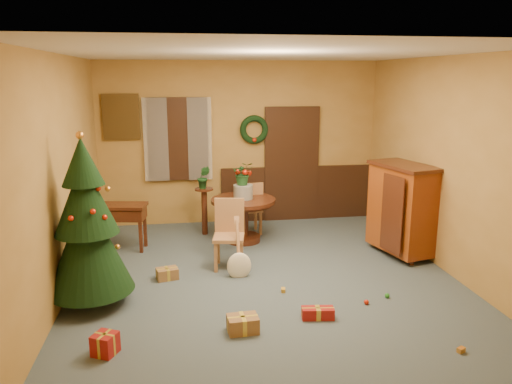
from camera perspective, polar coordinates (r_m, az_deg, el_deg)
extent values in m
plane|color=#36424F|center=(6.77, 1.07, -9.77)|extent=(5.50, 5.50, 0.00)
plane|color=silver|center=(6.24, 1.19, 15.58)|extent=(5.50, 5.50, 0.00)
plane|color=olive|center=(9.03, -1.87, 5.60)|extent=(5.00, 0.00, 5.00)
plane|color=olive|center=(3.75, 8.36, -5.41)|extent=(5.00, 0.00, 5.00)
plane|color=olive|center=(6.42, -21.46, 1.58)|extent=(0.00, 5.50, 5.50)
plane|color=olive|center=(7.20, 21.15, 2.78)|extent=(0.00, 5.50, 5.50)
cube|color=black|center=(9.35, 4.61, -0.11)|extent=(2.80, 0.06, 1.00)
cube|color=black|center=(9.21, 4.08, 3.19)|extent=(1.00, 0.08, 2.10)
cube|color=white|center=(9.24, 4.03, 2.92)|extent=(0.80, 0.03, 1.90)
cube|color=black|center=(8.91, -8.91, 5.99)|extent=(1.05, 0.08, 1.45)
cube|color=white|center=(8.94, -8.91, 6.01)|extent=(0.88, 0.03, 1.25)
cube|color=white|center=(8.87, -11.38, 5.86)|extent=(0.42, 0.02, 1.45)
cube|color=white|center=(8.86, -6.44, 6.03)|extent=(0.42, 0.02, 1.45)
torus|color=black|center=(8.96, -0.22, 7.15)|extent=(0.51, 0.11, 0.51)
cube|color=#4C3819|center=(8.93, -15.17, 8.29)|extent=(0.62, 0.05, 0.78)
cube|color=gray|center=(8.96, -15.15, 8.31)|extent=(0.48, 0.02, 0.62)
cylinder|color=#33160B|center=(8.00, -1.47, -0.97)|extent=(1.04, 1.04, 0.06)
cylinder|color=#33160B|center=(8.02, -1.47, -1.35)|extent=(0.93, 0.93, 0.04)
cylinder|color=#33160B|center=(8.09, -1.46, -3.26)|extent=(0.17, 0.17, 0.57)
cylinder|color=#33160B|center=(8.18, -1.45, -5.31)|extent=(0.56, 0.56, 0.09)
cylinder|color=slate|center=(7.97, -1.48, 0.02)|extent=(0.31, 0.31, 0.23)
imported|color=#1E4C23|center=(7.91, -1.49, 2.14)|extent=(0.33, 0.29, 0.37)
cube|color=brown|center=(6.96, -3.13, -5.21)|extent=(0.48, 0.48, 0.05)
cube|color=brown|center=(7.06, -3.04, -2.66)|extent=(0.42, 0.11, 0.50)
cube|color=brown|center=(7.18, -1.65, -6.56)|extent=(0.05, 0.05, 0.43)
cube|color=brown|center=(7.21, -4.35, -6.53)|extent=(0.05, 0.05, 0.43)
cube|color=brown|center=(6.87, -1.79, -7.51)|extent=(0.05, 0.05, 0.43)
cube|color=brown|center=(6.89, -4.61, -7.47)|extent=(0.05, 0.05, 0.43)
cube|color=brown|center=(8.50, -0.80, -1.96)|extent=(0.43, 0.43, 0.05)
cube|color=brown|center=(8.27, -0.50, -0.57)|extent=(0.40, 0.08, 0.47)
cube|color=brown|center=(8.37, -1.59, -3.76)|extent=(0.05, 0.05, 0.40)
cube|color=brown|center=(8.45, 0.52, -3.60)|extent=(0.05, 0.05, 0.40)
cube|color=brown|center=(8.67, -2.08, -3.17)|extent=(0.05, 0.05, 0.40)
cube|color=brown|center=(8.74, -0.04, -3.02)|extent=(0.05, 0.05, 0.40)
cylinder|color=#33160B|center=(8.48, -5.90, -2.30)|extent=(0.10, 0.10, 0.77)
cylinder|color=#33160B|center=(8.38, -5.97, 0.32)|extent=(0.31, 0.31, 0.03)
imported|color=#19471E|center=(8.34, -6.00, 1.69)|extent=(0.23, 0.20, 0.38)
cylinder|color=#382111|center=(6.31, -18.17, -11.15)|extent=(0.13, 0.13, 0.22)
cone|color=black|center=(6.08, -18.61, -5.47)|extent=(0.99, 0.99, 1.17)
cone|color=black|center=(5.93, -18.99, -0.51)|extent=(0.72, 0.72, 0.86)
cone|color=black|center=(5.86, -19.28, 3.35)|extent=(0.47, 0.47, 0.54)
sphere|color=orange|center=(5.82, -19.50, 6.14)|extent=(0.09, 0.09, 0.09)
cube|color=#33160B|center=(7.90, -15.38, -1.54)|extent=(0.87, 0.53, 0.05)
cube|color=#33160B|center=(7.93, -15.32, -2.40)|extent=(0.82, 0.49, 0.17)
cube|color=#33160B|center=(8.04, -17.66, -4.12)|extent=(0.10, 0.29, 0.67)
cube|color=#33160B|center=(7.96, -12.75, -3.99)|extent=(0.10, 0.29, 0.67)
cube|color=#571C09|center=(7.70, 16.32, -1.86)|extent=(0.74, 1.11, 1.26)
cube|color=#33160B|center=(7.56, 16.64, 2.88)|extent=(0.82, 1.19, 0.05)
cylinder|color=#33160B|center=(7.53, 17.37, -7.60)|extent=(0.07, 0.07, 0.09)
cylinder|color=#33160B|center=(8.26, 14.79, -5.59)|extent=(0.07, 0.07, 0.09)
cube|color=brown|center=(5.43, -1.52, -14.84)|extent=(0.33, 0.25, 0.17)
cube|color=gold|center=(5.43, -1.52, -14.84)|extent=(0.33, 0.05, 0.17)
cube|color=gold|center=(5.43, -1.52, -14.84)|extent=(0.06, 0.24, 0.17)
cube|color=maroon|center=(5.25, -16.86, -16.29)|extent=(0.28, 0.28, 0.21)
cube|color=gold|center=(5.25, -16.86, -16.29)|extent=(0.20, 0.12, 0.21)
cube|color=gold|center=(5.25, -16.86, -16.29)|extent=(0.12, 0.20, 0.21)
cube|color=brown|center=(6.81, -10.11, -9.17)|extent=(0.31, 0.25, 0.15)
cube|color=gold|center=(6.81, -10.11, -9.17)|extent=(0.28, 0.09, 0.15)
cube|color=gold|center=(6.81, -10.11, -9.17)|extent=(0.08, 0.20, 0.15)
cube|color=maroon|center=(5.74, 7.07, -13.57)|extent=(0.37, 0.19, 0.13)
cube|color=gold|center=(5.74, 7.07, -13.57)|extent=(0.36, 0.06, 0.13)
cube|color=gold|center=(5.74, 7.07, -13.57)|extent=(0.07, 0.15, 0.13)
cube|color=#24589F|center=(5.81, 5.86, -13.62)|extent=(0.09, 0.07, 0.05)
sphere|color=#237E22|center=(6.39, 14.76, -11.38)|extent=(0.06, 0.06, 0.06)
cube|color=gold|center=(6.35, 3.13, -11.13)|extent=(0.06, 0.09, 0.05)
sphere|color=red|center=(6.16, 12.50, -12.19)|extent=(0.06, 0.06, 0.06)
cube|color=orange|center=(5.48, 22.39, -16.35)|extent=(0.09, 0.08, 0.05)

